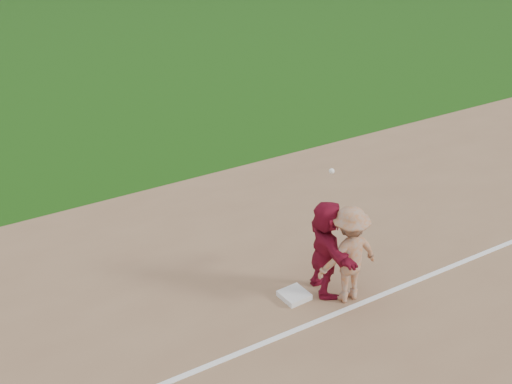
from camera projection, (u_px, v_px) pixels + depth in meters
ground at (301, 293)px, 11.08m from camera, size 160.00×160.00×0.00m
foul_line at (329, 316)px, 10.46m from camera, size 60.00×0.10×0.01m
first_base at (294, 295)px, 10.90m from camera, size 0.47×0.47×0.10m
base_runner at (326, 248)px, 10.72m from camera, size 0.91×1.68×1.73m
first_base_play at (349, 255)px, 10.54m from camera, size 1.14×0.70×2.36m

